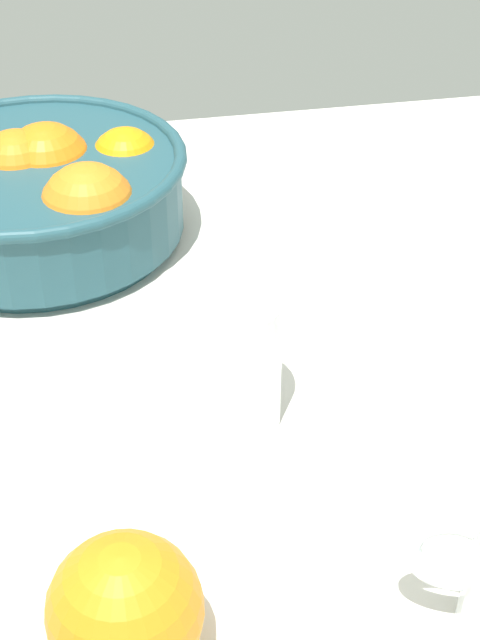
% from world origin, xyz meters
% --- Properties ---
extents(ground_plane, '(1.24, 0.94, 0.03)m').
position_xyz_m(ground_plane, '(0.00, 0.00, -0.01)').
color(ground_plane, silver).
extents(fruit_bowl, '(0.28, 0.28, 0.11)m').
position_xyz_m(fruit_bowl, '(-0.13, 0.22, 0.05)').
color(fruit_bowl, '#234C56').
rests_on(fruit_bowl, ground_plane).
extents(juice_glass, '(0.08, 0.08, 0.11)m').
position_xyz_m(juice_glass, '(-0.01, -0.06, 0.05)').
color(juice_glass, white).
rests_on(juice_glass, ground_plane).
extents(loose_orange_0, '(0.09, 0.09, 0.09)m').
position_xyz_m(loose_orange_0, '(-0.10, -0.25, 0.04)').
color(loose_orange_0, orange).
rests_on(loose_orange_0, ground_plane).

